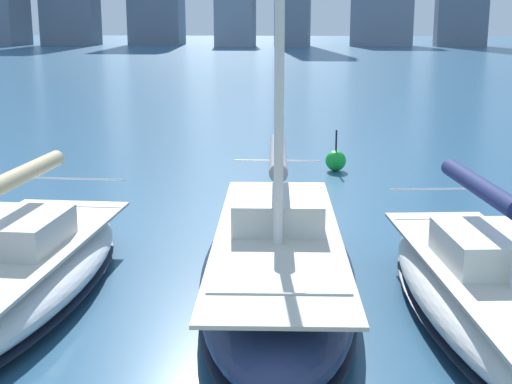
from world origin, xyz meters
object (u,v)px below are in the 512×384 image
Objects in this scene: sailboat_grey at (278,261)px; channel_buoy at (336,161)px; sailboat_tan at (1,274)px; sailboat_navy at (496,295)px.

sailboat_grey is 7.18× the size of channel_buoy.
sailboat_tan reaches higher than channel_buoy.
sailboat_tan is at bearing 66.05° from channel_buoy.
sailboat_grey is at bearing -168.79° from sailboat_tan.
sailboat_tan is at bearing 0.18° from sailboat_navy.
channel_buoy is (2.78, -12.69, -0.24)m from sailboat_navy.
channel_buoy is (-5.65, -12.72, -0.23)m from sailboat_tan.
sailboat_grey reaches higher than channel_buoy.
sailboat_navy reaches higher than sailboat_grey.
sailboat_tan reaches higher than sailboat_grey.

